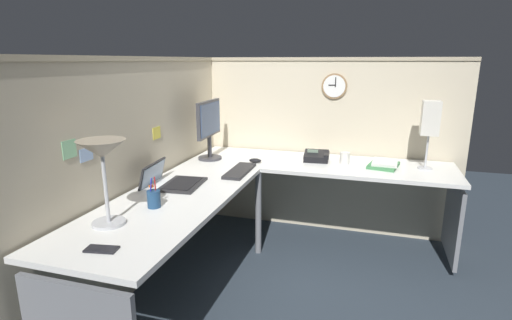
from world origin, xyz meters
TOP-DOWN VIEW (x-y plane):
  - ground_plane at (0.00, 0.00)m, footprint 6.80×6.80m
  - cubicle_wall_back at (-0.36, 0.87)m, footprint 2.57×0.12m
  - cubicle_wall_right at (0.87, -0.27)m, footprint 0.12×2.37m
  - desk at (-0.15, -0.05)m, footprint 2.35×2.15m
  - monitor at (0.31, 0.64)m, footprint 0.46×0.20m
  - laptop at (-0.43, 0.62)m, footprint 0.37×0.41m
  - keyboard at (0.00, 0.26)m, footprint 0.43×0.15m
  - computer_mouse at (0.31, 0.23)m, footprint 0.06×0.10m
  - desk_lamp_dome at (-1.12, 0.59)m, footprint 0.24×0.24m
  - pen_cup at (-0.83, 0.49)m, footprint 0.08×0.08m
  - cell_phone at (-1.37, 0.44)m, footprint 0.09×0.15m
  - office_phone at (0.51, -0.25)m, footprint 0.20×0.22m
  - book_stack at (0.49, -0.79)m, footprint 0.32×0.26m
  - desk_lamp_paper at (0.51, -1.10)m, footprint 0.13×0.13m
  - coffee_mug at (0.49, -0.48)m, footprint 0.08×0.08m
  - wall_clock at (0.82, -0.34)m, footprint 0.04×0.22m
  - pinned_note_leftmost at (-1.08, 0.82)m, footprint 0.10×0.00m
  - pinned_note_middle at (-0.23, 0.82)m, footprint 0.10×0.00m
  - pinned_note_rightmost at (-0.96, 0.82)m, footprint 0.10×0.00m

SIDE VIEW (x-z plane):
  - ground_plane at x=0.00m, z-range 0.00..0.00m
  - desk at x=-0.15m, z-range 0.27..1.00m
  - cell_phone at x=-1.37m, z-range 0.73..0.74m
  - keyboard at x=0.00m, z-range 0.73..0.75m
  - computer_mouse at x=0.31m, z-range 0.73..0.76m
  - book_stack at x=0.49m, z-range 0.73..0.77m
  - laptop at x=-0.43m, z-range 0.65..0.86m
  - office_phone at x=0.51m, z-range 0.71..0.82m
  - coffee_mug at x=0.49m, z-range 0.73..0.83m
  - pen_cup at x=-0.83m, z-range 0.69..0.87m
  - cubicle_wall_back at x=-0.36m, z-range 0.00..1.58m
  - cubicle_wall_right at x=0.87m, z-range 0.00..1.58m
  - monitor at x=0.31m, z-range 0.77..1.27m
  - pinned_note_middle at x=-0.23m, z-range 1.00..1.09m
  - pinned_note_rightmost at x=-0.96m, z-range 1.01..1.09m
  - desk_lamp_dome at x=-1.12m, z-range 0.87..1.32m
  - pinned_note_leftmost at x=-1.08m, z-range 1.06..1.15m
  - desk_lamp_paper at x=0.51m, z-range 0.85..1.38m
  - wall_clock at x=0.82m, z-range 1.22..1.44m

